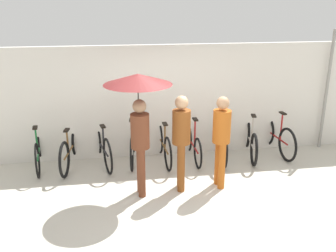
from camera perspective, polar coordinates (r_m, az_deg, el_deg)
The scene contains 15 objects.
ground_plane at distance 6.47m, azimuth 1.70°, elevation -11.91°, with size 30.00×30.00×0.00m, color beige.
back_wall at distance 8.05m, azimuth -1.13°, elevation 3.75°, with size 13.14×0.12×2.42m.
parked_bicycle_0 at distance 8.12m, azimuth -19.12°, elevation -3.45°, with size 0.44×1.69×1.03m.
parked_bicycle_1 at distance 7.99m, azimuth -14.61°, elevation -3.30°, with size 0.44×1.78×1.07m.
parked_bicycle_2 at distance 7.95m, azimuth -10.02°, elevation -3.00°, with size 0.55×1.76×1.04m.
parked_bicycle_3 at distance 7.98m, azimuth -5.38°, elevation -2.83°, with size 0.44×1.64×1.00m.
parked_bicycle_4 at distance 7.94m, azimuth -0.71°, elevation -2.81°, with size 0.44×1.66×0.98m.
parked_bicycle_5 at distance 8.09m, azimuth 3.78°, elevation -2.61°, with size 0.44×1.60×1.10m.
parked_bicycle_6 at distance 8.23m, azimuth 8.17°, elevation -2.15°, with size 0.51×1.78×1.04m.
parked_bicycle_7 at distance 8.42m, azimuth 12.41°, elevation -2.04°, with size 0.55×1.73×1.03m.
parked_bicycle_8 at distance 8.73m, azimuth 16.17°, elevation -1.48°, with size 0.44×1.72×1.01m.
pedestrian_leading at distance 6.25m, azimuth -4.52°, elevation 4.29°, with size 1.16×1.16×2.14m.
pedestrian_center at distance 6.54m, azimuth 2.04°, elevation -1.50°, with size 0.32×0.32×1.75m.
pedestrian_trailing at distance 6.72m, azimuth 8.13°, elevation -1.38°, with size 0.32×0.32×1.71m.
awning_pole at distance 9.13m, azimuth 23.01°, elevation 4.96°, with size 0.07×0.07×2.70m.
Camera 1 is at (-1.04, -5.46, 3.31)m, focal length 40.00 mm.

